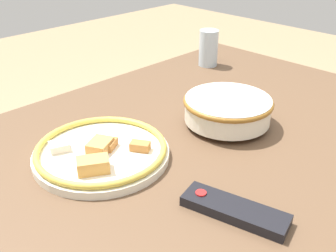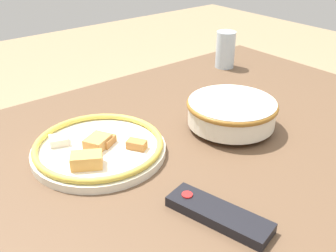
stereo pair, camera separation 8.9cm
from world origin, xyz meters
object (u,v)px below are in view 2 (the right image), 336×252
at_px(noodle_bowl, 230,111).
at_px(tv_remote, 218,214).
at_px(drinking_glass, 225,50).
at_px(food_plate, 99,148).

distance_m(noodle_bowl, tv_remote, 0.35).
bearing_deg(drinking_glass, food_plate, 19.69).
xyz_separation_m(food_plate, tv_remote, (-0.06, 0.32, -0.01)).
height_order(noodle_bowl, food_plate, noodle_bowl).
relative_size(noodle_bowl, drinking_glass, 1.79).
bearing_deg(drinking_glass, noodle_bowl, 45.49).
bearing_deg(tv_remote, food_plate, 85.90).
bearing_deg(noodle_bowl, drinking_glass, -134.51).
height_order(noodle_bowl, drinking_glass, drinking_glass).
bearing_deg(noodle_bowl, food_plate, -16.12).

